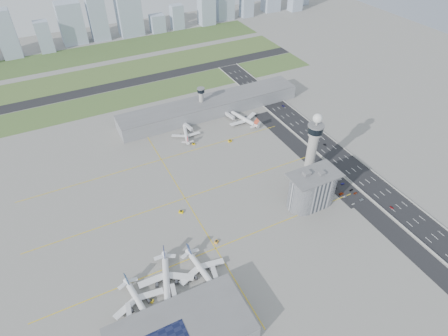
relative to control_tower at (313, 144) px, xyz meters
name	(u,v)px	position (x,y,z in m)	size (l,w,h in m)	color
ground	(243,206)	(-72.00, -8.00, -35.04)	(1000.00, 1000.00, 0.00)	gray
grass_strip_0	(140,95)	(-92.00, 217.00, -35.00)	(480.00, 50.00, 0.08)	#435F2D
grass_strip_1	(124,71)	(-92.00, 292.00, -35.00)	(480.00, 60.00, 0.08)	#4A642F
grass_strip_2	(110,51)	(-92.00, 372.00, -35.00)	(480.00, 70.00, 0.08)	#44612E
runway	(131,82)	(-92.00, 254.00, -34.98)	(480.00, 22.00, 0.10)	black
highway	(349,166)	(43.00, -8.00, -34.99)	(28.00, 500.00, 0.10)	black
barrier_left	(338,170)	(29.00, -8.00, -34.44)	(0.60, 500.00, 1.20)	#9E9E99
barrier_right	(361,162)	(57.00, -8.00, -34.44)	(0.60, 500.00, 1.20)	#9E9E99
landside_road	(335,180)	(18.00, -18.00, -35.00)	(18.00, 260.00, 0.08)	black
parking_lot	(343,189)	(16.00, -30.00, -34.99)	(20.00, 44.00, 0.10)	black
taxiway_line_h_0	(216,248)	(-112.00, -38.00, -35.04)	(260.00, 0.60, 0.01)	yellow
taxiway_line_h_1	(185,198)	(-112.00, 22.00, -35.04)	(260.00, 0.60, 0.01)	yellow
taxiway_line_h_2	(161,160)	(-112.00, 82.00, -35.04)	(260.00, 0.60, 0.01)	yellow
taxiway_line_v	(185,198)	(-112.00, 22.00, -35.04)	(0.60, 260.00, 0.01)	yellow
control_tower	(313,144)	(0.00, 0.00, 0.00)	(14.00, 14.00, 64.50)	#ADAAA5
secondary_tower	(201,99)	(-42.00, 142.00, -16.24)	(8.60, 8.60, 31.90)	#ADAAA5
admin_building	(312,189)	(-20.01, -30.00, -19.74)	(42.00, 24.00, 33.50)	#B2B2B7
terminal_pier	(210,106)	(-32.00, 140.00, -27.14)	(210.00, 32.00, 15.80)	gray
near_terminal	(181,334)	(-160.07, -90.02, -28.62)	(84.00, 42.00, 13.00)	gray
airplane_near_a	(139,301)	(-176.01, -57.20, -29.27)	(41.24, 35.06, 11.55)	white
airplane_near_b	(166,278)	(-154.64, -49.50, -28.68)	(45.43, 38.61, 12.72)	white
airplane_near_c	(202,269)	(-129.74, -53.59, -29.18)	(41.87, 35.59, 11.72)	white
airplane_far_a	(186,132)	(-75.37, 108.37, -30.02)	(35.90, 30.51, 10.05)	white
airplane_far_b	(243,116)	(-8.01, 106.37, -28.74)	(45.00, 38.25, 12.60)	white
jet_bridge_near_0	(131,325)	(-185.00, -69.00, -32.19)	(14.00, 3.00, 5.70)	silver
jet_bridge_near_1	(176,304)	(-155.00, -69.00, -32.19)	(14.00, 3.00, 5.70)	silver
jet_bridge_near_2	(218,286)	(-125.00, -69.00, -32.19)	(14.00, 3.00, 5.70)	silver
jet_bridge_far_0	(185,125)	(-70.00, 124.00, -32.19)	(14.00, 3.00, 5.70)	silver
jet_bridge_far_1	(226,114)	(-20.00, 124.00, -32.19)	(14.00, 3.00, 5.70)	silver
tug_0	(151,301)	(-168.71, -57.95, -34.05)	(2.33, 3.39, 1.97)	yellow
tug_1	(199,267)	(-129.68, -47.95, -34.23)	(1.92, 2.80, 1.63)	gold
tug_2	(216,242)	(-108.97, -33.09, -34.07)	(2.29, 3.33, 1.94)	#FCAC2B
tug_3	(181,212)	(-121.11, 7.99, -34.03)	(2.39, 3.48, 2.02)	#FACE00
tug_4	(194,144)	(-74.34, 90.83, -34.21)	(1.97, 2.86, 1.66)	#FEBF01
tug_5	(230,141)	(-39.04, 78.43, -33.97)	(2.52, 3.67, 2.13)	yellow
car_lot_0	(353,204)	(11.32, -48.70, -34.48)	(1.33, 3.30, 1.12)	silver
car_lot_1	(345,196)	(11.10, -38.61, -34.43)	(1.30, 3.73, 1.23)	gray
car_lot_2	(341,194)	(10.54, -34.52, -34.40)	(2.13, 4.62, 1.28)	#A43009
car_lot_3	(335,188)	(10.56, -26.32, -34.50)	(1.52, 3.73, 1.08)	black
car_lot_4	(330,183)	(11.25, -18.86, -34.42)	(1.47, 3.66, 1.25)	navy
car_lot_5	(326,180)	(9.97, -14.35, -34.48)	(1.19, 3.41, 1.12)	silver
car_lot_6	(362,200)	(21.04, -48.01, -34.49)	(1.83, 3.98, 1.11)	#9BA6AF
car_lot_7	(355,193)	(21.98, -39.31, -34.47)	(1.59, 3.91, 1.14)	maroon
car_lot_8	(351,190)	(21.45, -34.67, -34.40)	(1.52, 3.79, 1.29)	black
car_lot_9	(343,184)	(20.33, -24.88, -34.44)	(1.27, 3.65, 1.20)	navy
car_lot_10	(340,179)	(21.83, -19.18, -34.49)	(1.83, 3.96, 1.10)	silver
car_lot_11	(333,175)	(20.52, -11.25, -34.40)	(1.81, 4.45, 1.29)	gray
car_hw_0	(392,208)	(36.70, -66.46, -34.45)	(1.39, 3.45, 1.17)	maroon
car_hw_1	(325,145)	(43.89, 29.56, -34.45)	(1.25, 3.58, 1.18)	black
car_hw_2	(283,106)	(49.90, 113.34, -34.40)	(2.14, 4.64, 1.29)	navy
car_hw_4	(248,87)	(36.71, 172.75, -34.42)	(1.47, 3.66, 1.25)	gray
skyline_bldg_5	(6,34)	(-222.11, 411.66, -1.60)	(25.49, 20.39, 66.89)	#9EADC1
skyline_bldg_6	(44,37)	(-174.68, 409.90, -12.44)	(20.04, 16.03, 45.20)	#9EADC1
skyline_bldg_7	(71,23)	(-131.44, 428.89, -4.43)	(35.76, 28.61, 61.22)	#9EADC1
skyline_bldg_8	(97,13)	(-91.42, 423.56, 6.65)	(26.33, 21.06, 83.39)	#9EADC1
skyline_bldg_9	(129,15)	(-41.73, 424.32, -3.99)	(36.96, 29.57, 62.11)	#9EADC1
skyline_bldg_10	(158,23)	(1.27, 415.68, -21.17)	(23.01, 18.41, 27.75)	#9EADC1
skyline_bldg_11	(177,17)	(36.28, 415.34, -15.56)	(20.22, 16.18, 38.97)	#9EADC1
skyline_bldg_12	(207,10)	(90.17, 413.29, -11.60)	(26.14, 20.92, 46.89)	#9EADC1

